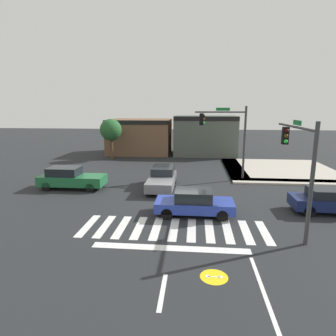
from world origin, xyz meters
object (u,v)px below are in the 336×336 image
Objects in this scene: car_green at (71,178)px; car_gray at (162,178)px; car_blue at (194,203)px; roadside_tree at (111,130)px; traffic_signal_northeast at (226,130)px; car_navy at (332,200)px; traffic_signal_southeast at (298,153)px.

car_gray is (6.72, 0.76, -0.04)m from car_green.
roadside_tree reaches higher than car_blue.
car_blue is (-2.47, -8.35, -3.37)m from traffic_signal_northeast.
car_blue is at bearing 7.69° from car_navy.
roadside_tree reaches higher than car_navy.
traffic_signal_northeast is 12.64m from car_green.
traffic_signal_southeast is 9.83m from traffic_signal_northeast.
traffic_signal_northeast is 9.64m from car_navy.
car_green is at bearing -26.27° from car_blue.
car_navy is (5.33, -7.30, -3.35)m from traffic_signal_northeast.
traffic_signal_southeast is 22.76m from roadside_tree.
car_navy is (2.88, 2.22, -3.02)m from traffic_signal_southeast.
car_navy is 0.96× the size of car_gray.
roadside_tree is at bearing 39.24° from traffic_signal_southeast.
traffic_signal_southeast is 1.27× the size of car_blue.
traffic_signal_northeast is at bearing -53.87° from car_navy.
roadside_tree is (-17.28, 15.40, 2.62)m from car_navy.
car_navy is at bearing 67.57° from car_gray.
car_blue is at bearing -60.07° from roadside_tree.
car_gray is (-10.19, 4.21, 0.02)m from car_navy.
car_blue reaches higher than car_navy.
traffic_signal_southeast is 15.41m from car_green.
car_green is 1.10× the size of car_blue.
car_green is at bearing 68.02° from traffic_signal_southeast.
car_gray is (-7.31, 6.43, -3.00)m from traffic_signal_southeast.
traffic_signal_northeast is at bearing 14.42° from traffic_signal_southeast.
car_navy is 1.04× the size of car_blue.
roadside_tree is (-11.95, 8.10, -0.73)m from traffic_signal_northeast.
roadside_tree is (-9.48, 16.46, 2.64)m from car_blue.
traffic_signal_southeast is at bearing 37.58° from car_navy.
car_green reaches higher than car_gray.
traffic_signal_southeast reaches higher than car_blue.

